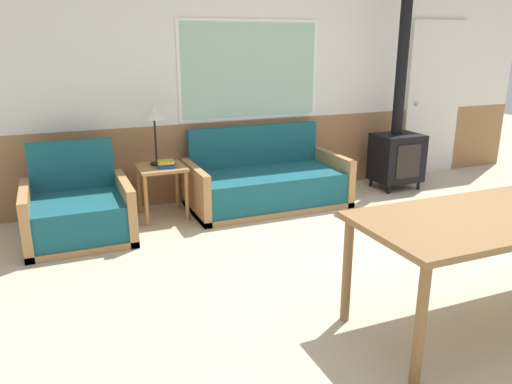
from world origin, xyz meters
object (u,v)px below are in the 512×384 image
side_table (161,176)px  dining_table (495,224)px  armchair (78,213)px  table_lamp (154,114)px  wood_stove (398,139)px  couch (266,184)px

side_table → dining_table: 3.17m
armchair → dining_table: size_ratio=0.52×
table_lamp → wood_stove: size_ratio=0.24×
side_table → table_lamp: table_lamp is taller
couch → dining_table: couch is taller
couch → wood_stove: 1.78m
armchair → side_table: armchair is taller
armchair → dining_table: 3.45m
armchair → table_lamp: 1.21m
side_table → armchair: bearing=-161.6°
dining_table → armchair: bearing=132.9°
armchair → side_table: size_ratio=1.73×
wood_stove → dining_table: bearing=-117.0°
side_table → dining_table: (1.49, -2.79, 0.23)m
couch → side_table: 1.16m
dining_table → wood_stove: 3.07m
side_table → couch: bearing=-3.1°
table_lamp → armchair: bearing=-156.2°
side_table → dining_table: size_ratio=0.30×
armchair → wood_stove: bearing=-0.3°
armchair → table_lamp: table_lamp is taller
wood_stove → armchair: bearing=-176.5°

